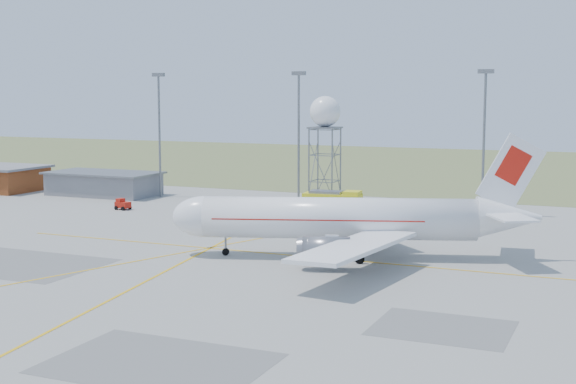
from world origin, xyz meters
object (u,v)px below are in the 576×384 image
at_px(radar_tower, 325,145).
at_px(fire_truck, 334,202).
at_px(airliner_main, 345,219).
at_px(baggage_tug, 123,205).

height_order(radar_tower, fire_truck, radar_tower).
distance_m(radar_tower, fire_truck, 10.29).
bearing_deg(radar_tower, airliner_main, -65.82).
height_order(fire_truck, baggage_tug, fire_truck).
relative_size(airliner_main, radar_tower, 2.26).
distance_m(airliner_main, fire_truck, 31.12).
distance_m(airliner_main, baggage_tug, 46.44).
relative_size(airliner_main, baggage_tug, 16.38).
bearing_deg(airliner_main, baggage_tug, -43.89).
xyz_separation_m(radar_tower, baggage_tug, (-26.51, -14.65, -8.79)).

